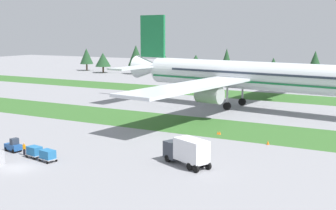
# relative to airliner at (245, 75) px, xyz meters

# --- Properties ---
(ground_plane) EXTENTS (400.00, 400.00, 0.00)m
(ground_plane) POSITION_rel_airliner_xyz_m (-10.47, -54.69, -7.42)
(ground_plane) COLOR gray
(grass_strip_near) EXTENTS (320.00, 14.78, 0.01)m
(grass_strip_near) POSITION_rel_airliner_xyz_m (-10.47, -21.04, -7.42)
(grass_strip_near) COLOR #336028
(grass_strip_near) RESTS_ON ground
(grass_strip_far) EXTENTS (320.00, 14.78, 0.01)m
(grass_strip_far) POSITION_rel_airliner_xyz_m (-10.47, 20.53, -7.42)
(grass_strip_far) COLOR #336028
(grass_strip_far) RESTS_ON ground
(airliner) EXTENTS (60.19, 74.29, 20.71)m
(airliner) POSITION_rel_airliner_xyz_m (0.00, 0.00, 0.00)
(airliner) COLOR silver
(airliner) RESTS_ON ground
(baggage_tug) EXTENTS (2.79, 1.75, 1.97)m
(baggage_tug) POSITION_rel_airliner_xyz_m (-17.12, -49.37, -6.61)
(baggage_tug) COLOR #1E4C8E
(baggage_tug) RESTS_ON ground
(cargo_dolly_lead) EXTENTS (2.44, 1.87, 1.55)m
(cargo_dolly_lead) POSITION_rel_airliner_xyz_m (-12.18, -50.28, -6.50)
(cargo_dolly_lead) COLOR #A3A3A8
(cargo_dolly_lead) RESTS_ON ground
(cargo_dolly_second) EXTENTS (2.44, 1.87, 1.55)m
(cargo_dolly_second) POSITION_rel_airliner_xyz_m (-9.33, -50.81, -6.50)
(cargo_dolly_second) COLOR #A3A3A8
(cargo_dolly_second) RESTS_ON ground
(catering_truck) EXTENTS (7.28, 4.96, 3.58)m
(catering_truck) POSITION_rel_airliner_xyz_m (7.35, -43.72, -5.47)
(catering_truck) COLOR #2D333D
(catering_truck) RESTS_ON ground
(ground_crew_marshaller) EXTENTS (0.56, 0.36, 1.74)m
(ground_crew_marshaller) POSITION_rel_airliner_xyz_m (-14.39, -49.98, -6.48)
(ground_crew_marshaller) COLOR black
(ground_crew_marshaller) RESTS_ON ground
(taxiway_marker_0) EXTENTS (0.44, 0.44, 0.48)m
(taxiway_marker_0) POSITION_rel_airliner_xyz_m (4.31, -25.66, -7.18)
(taxiway_marker_0) COLOR orange
(taxiway_marker_0) RESTS_ON ground
(taxiway_marker_1) EXTENTS (0.44, 0.44, 0.64)m
(taxiway_marker_1) POSITION_rel_airliner_xyz_m (13.51, -28.51, -7.10)
(taxiway_marker_1) COLOR orange
(taxiway_marker_1) RESTS_ON ground
(taxiway_marker_2) EXTENTS (0.44, 0.44, 0.56)m
(taxiway_marker_2) POSITION_rel_airliner_xyz_m (4.63, -25.68, -7.14)
(taxiway_marker_2) COLOR orange
(taxiway_marker_2) RESTS_ON ground
(distant_tree_line) EXTENTS (165.54, 11.23, 12.23)m
(distant_tree_line) POSITION_rel_airliner_xyz_m (-24.62, 57.44, -1.02)
(distant_tree_line) COLOR #4C3823
(distant_tree_line) RESTS_ON ground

